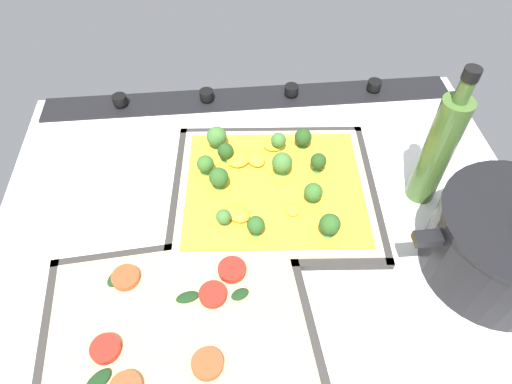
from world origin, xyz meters
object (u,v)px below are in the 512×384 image
at_px(baking_tray_front, 274,192).
at_px(oil_bottle, 438,149).
at_px(broccoli_pizza, 271,183).
at_px(baking_tray_back, 179,331).
at_px(veggie_pizza_back, 177,328).
at_px(cooking_pot, 506,244).

bearing_deg(baking_tray_front, oil_bottle, 174.33).
relative_size(broccoli_pizza, oil_bottle, 1.36).
relative_size(baking_tray_back, veggie_pizza_back, 1.07).
bearing_deg(baking_tray_front, broccoli_pizza, -45.49).
distance_m(baking_tray_back, veggie_pizza_back, 0.01).
bearing_deg(baking_tray_back, veggie_pizza_back, -20.68).
relative_size(baking_tray_front, broccoli_pizza, 1.08).
distance_m(broccoli_pizza, veggie_pizza_back, 0.27).
relative_size(baking_tray_back, oil_bottle, 1.53).
relative_size(baking_tray_back, cooking_pot, 1.35).
height_order(baking_tray_back, oil_bottle, oil_bottle).
relative_size(baking_tray_front, baking_tray_back, 0.96).
relative_size(baking_tray_front, cooking_pot, 1.30).
relative_size(cooking_pot, oil_bottle, 1.13).
relative_size(broccoli_pizza, cooking_pot, 1.21).
bearing_deg(oil_bottle, baking_tray_back, 27.22).
distance_m(broccoli_pizza, oil_bottle, 0.26).
bearing_deg(baking_tray_back, broccoli_pizza, -122.47).
distance_m(veggie_pizza_back, oil_bottle, 0.45).
bearing_deg(broccoli_pizza, baking_tray_back, 57.53).
relative_size(baking_tray_front, oil_bottle, 1.47).
height_order(baking_tray_front, baking_tray_back, same).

